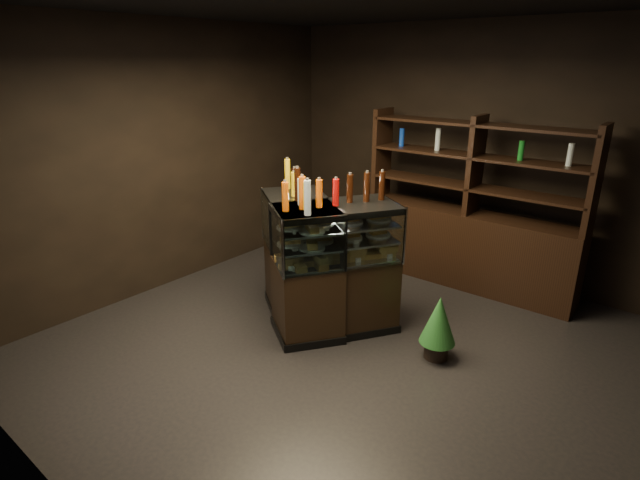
# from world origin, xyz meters

# --- Properties ---
(ground) EXTENTS (5.00, 5.00, 0.00)m
(ground) POSITION_xyz_m (0.00, 0.00, 0.00)
(ground) COLOR black
(ground) RESTS_ON ground
(room_shell) EXTENTS (5.02, 5.02, 3.01)m
(room_shell) POSITION_xyz_m (0.00, 0.00, 1.94)
(room_shell) COLOR black
(room_shell) RESTS_ON ground
(display_case) EXTENTS (1.61, 1.33, 1.30)m
(display_case) POSITION_xyz_m (-0.45, 0.18, 0.44)
(display_case) COLOR black
(display_case) RESTS_ON ground
(food_display) EXTENTS (1.26, 1.02, 0.41)m
(food_display) POSITION_xyz_m (-0.45, 0.18, 0.98)
(food_display) COLOR #BA9442
(food_display) RESTS_ON display_case
(bottles_top) EXTENTS (1.09, 0.88, 0.30)m
(bottles_top) POSITION_xyz_m (-0.45, 0.18, 1.43)
(bottles_top) COLOR #147223
(bottles_top) RESTS_ON display_case
(potted_conifer) EXTENTS (0.32, 0.32, 0.69)m
(potted_conifer) POSITION_xyz_m (0.77, 0.39, 0.40)
(potted_conifer) COLOR black
(potted_conifer) RESTS_ON ground
(back_shelving) EXTENTS (2.51, 0.45, 2.00)m
(back_shelving) POSITION_xyz_m (0.28, 2.05, 0.60)
(back_shelving) COLOR black
(back_shelving) RESTS_ON ground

